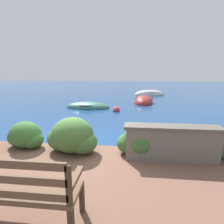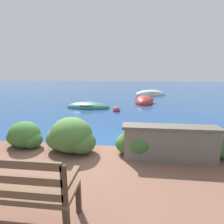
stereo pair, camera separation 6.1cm
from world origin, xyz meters
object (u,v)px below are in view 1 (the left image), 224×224
object	(u,v)px
rowboat_nearest	(88,107)
rowboat_mid	(144,102)
mooring_buoy	(116,110)
park_bench	(12,188)
rowboat_far	(150,95)

from	to	relation	value
rowboat_nearest	rowboat_mid	size ratio (longest dim) A/B	1.09
rowboat_nearest	rowboat_mid	bearing A→B (deg)	34.60
rowboat_mid	mooring_buoy	bearing A→B (deg)	-23.46
park_bench	rowboat_nearest	size ratio (longest dim) A/B	0.59
rowboat_mid	rowboat_far	world-z (taller)	same
park_bench	rowboat_far	size ratio (longest dim) A/B	0.53
park_bench	rowboat_far	xyz separation A→B (m)	(3.10, 14.48, -0.63)
rowboat_far	park_bench	bearing A→B (deg)	-117.43
park_bench	mooring_buoy	size ratio (longest dim) A/B	3.87
rowboat_mid	rowboat_far	xyz separation A→B (m)	(0.84, 4.18, -0.00)
mooring_buoy	rowboat_far	bearing A→B (deg)	70.54
park_bench	mooring_buoy	xyz separation A→B (m)	(0.61, 7.44, -0.64)
rowboat_mid	rowboat_nearest	bearing A→B (deg)	-52.03
rowboat_nearest	rowboat_far	distance (m)	7.54
rowboat_mid	mooring_buoy	xyz separation A→B (m)	(-1.65, -2.85, -0.01)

